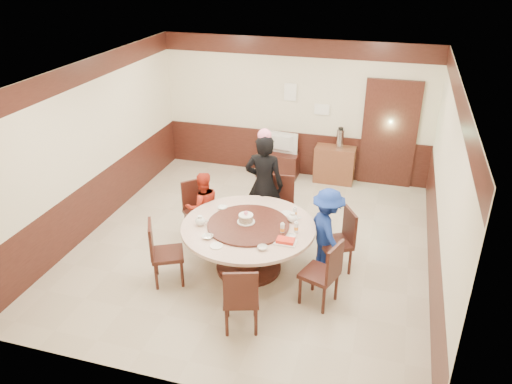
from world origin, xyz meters
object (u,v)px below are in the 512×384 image
(person_red, at_px, (203,207))
(television, at_px, (278,143))
(person_blue, at_px, (327,230))
(banquet_table, at_px, (248,238))
(side_cabinet, at_px, (334,164))
(tv_stand, at_px, (278,164))
(thermos, at_px, (340,139))
(person_standing, at_px, (264,185))
(shrimp_platter, at_px, (285,241))
(birthday_cake, at_px, (246,218))

(person_red, relative_size, television, 1.53)
(person_blue, bearing_deg, banquet_table, 75.24)
(person_red, xyz_separation_m, side_cabinet, (1.73, 2.83, -0.22))
(tv_stand, relative_size, thermos, 2.24)
(person_standing, height_order, person_blue, person_standing)
(television, bearing_deg, banquet_table, 103.63)
(television, height_order, side_cabinet, television)
(television, distance_m, side_cabinet, 1.23)
(person_red, bearing_deg, person_blue, 135.56)
(tv_stand, height_order, thermos, thermos)
(person_standing, xyz_separation_m, shrimp_platter, (0.69, -1.43, -0.10))
(person_red, distance_m, tv_stand, 2.87)
(tv_stand, bearing_deg, side_cabinet, 1.46)
(television, bearing_deg, tv_stand, -0.00)
(shrimp_platter, bearing_deg, tv_stand, 105.38)
(person_blue, distance_m, birthday_cake, 1.20)
(shrimp_platter, height_order, thermos, thermos)
(person_standing, bearing_deg, thermos, -113.92)
(banquet_table, relative_size, person_blue, 1.49)
(television, relative_size, thermos, 2.04)
(person_standing, relative_size, thermos, 4.60)
(person_red, relative_size, tv_stand, 1.39)
(person_standing, height_order, thermos, person_standing)
(person_red, xyz_separation_m, shrimp_platter, (1.58, -0.94, 0.19))
(person_standing, xyz_separation_m, birthday_cake, (0.03, -1.08, -0.03))
(tv_stand, distance_m, side_cabinet, 1.18)
(banquet_table, relative_size, shrimp_platter, 6.49)
(shrimp_platter, distance_m, television, 3.87)
(person_red, distance_m, shrimp_platter, 1.85)
(banquet_table, xyz_separation_m, birthday_cake, (-0.05, 0.04, 0.31))
(birthday_cake, bearing_deg, side_cabinet, 76.51)
(birthday_cake, relative_size, television, 0.34)
(person_standing, bearing_deg, person_red, 26.42)
(television, distance_m, thermos, 1.27)
(person_standing, bearing_deg, birthday_cake, 88.87)
(side_cabinet, bearing_deg, person_standing, -109.89)
(person_standing, distance_m, shrimp_platter, 1.59)
(person_blue, distance_m, shrimp_platter, 0.82)
(banquet_table, bearing_deg, thermos, 76.24)
(person_standing, distance_m, thermos, 2.51)
(side_cabinet, relative_size, thermos, 2.11)
(side_cabinet, xyz_separation_m, thermos, (0.07, 0.00, 0.56))
(person_red, height_order, television, person_red)
(shrimp_platter, bearing_deg, television, 105.38)
(shrimp_platter, height_order, television, television)
(person_blue, bearing_deg, person_red, 49.99)
(person_standing, bearing_deg, shrimp_platter, 113.49)
(person_standing, xyz_separation_m, person_blue, (1.17, -0.77, -0.22))
(banquet_table, xyz_separation_m, person_blue, (1.10, 0.34, 0.12))
(person_blue, relative_size, shrimp_platter, 4.36)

